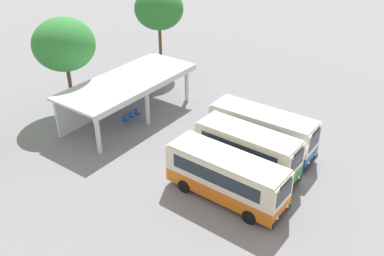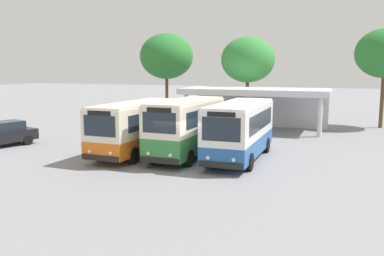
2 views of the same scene
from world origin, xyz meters
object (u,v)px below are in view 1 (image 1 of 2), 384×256
at_px(city_bus_nearest_orange, 226,175).
at_px(city_bus_middle_cream, 262,130).
at_px(waiting_chair_second_from_end, 131,116).
at_px(city_bus_second_in_row, 247,151).
at_px(waiting_chair_middle_seat, 136,113).
at_px(waiting_chair_end_by_column, 125,119).

height_order(city_bus_nearest_orange, city_bus_middle_cream, city_bus_middle_cream).
relative_size(city_bus_nearest_orange, city_bus_middle_cream, 1.00).
xyz_separation_m(city_bus_middle_cream, waiting_chair_second_from_end, (-2.33, 10.73, -1.24)).
distance_m(city_bus_second_in_row, waiting_chair_middle_seat, 11.38).
relative_size(city_bus_second_in_row, waiting_chair_second_from_end, 8.29).
bearing_deg(city_bus_second_in_row, waiting_chair_middle_seat, 82.98).
bearing_deg(waiting_chair_end_by_column, city_bus_middle_cream, -74.28).
bearing_deg(waiting_chair_second_from_end, city_bus_middle_cream, -77.76).
distance_m(waiting_chair_end_by_column, waiting_chair_middle_seat, 1.37).
bearing_deg(city_bus_second_in_row, waiting_chair_end_by_column, 89.95).
relative_size(waiting_chair_end_by_column, waiting_chair_second_from_end, 1.00).
xyz_separation_m(waiting_chair_end_by_column, waiting_chair_middle_seat, (1.37, 0.03, 0.00)).
relative_size(city_bus_second_in_row, waiting_chair_middle_seat, 8.29).
bearing_deg(waiting_chair_middle_seat, city_bus_second_in_row, -97.02).
relative_size(city_bus_middle_cream, waiting_chair_second_from_end, 9.11).
distance_m(city_bus_middle_cream, waiting_chair_second_from_end, 11.05).
bearing_deg(waiting_chair_middle_seat, city_bus_middle_cream, -81.30).
height_order(city_bus_second_in_row, city_bus_middle_cream, city_bus_second_in_row).
relative_size(city_bus_second_in_row, waiting_chair_end_by_column, 8.29).
bearing_deg(city_bus_nearest_orange, waiting_chair_second_from_end, 72.08).
xyz_separation_m(city_bus_middle_cream, waiting_chair_middle_seat, (-1.64, 10.73, -1.24)).
bearing_deg(city_bus_second_in_row, city_bus_nearest_orange, -174.66).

